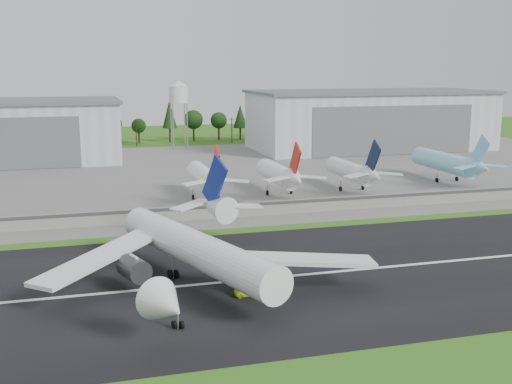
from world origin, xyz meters
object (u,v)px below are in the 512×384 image
object	(u,v)px
main_airliner	(196,258)
parked_jet_red_a	(207,178)
parked_jet_navy	(354,171)
parked_jet_red_b	(281,175)
ground_vehicle	(249,292)
parked_jet_skyblue	(450,163)

from	to	relation	value
main_airliner	parked_jet_red_a	distance (m)	68.73
parked_jet_red_a	parked_jet_navy	bearing A→B (deg)	-0.04
parked_jet_red_a	parked_jet_red_b	bearing A→B (deg)	-0.03
main_airliner	ground_vehicle	size ratio (longest dim) A/B	12.59
main_airliner	ground_vehicle	xyz separation A→B (m)	(7.00, -6.84, -4.16)
parked_jet_navy	parked_jet_skyblue	size ratio (longest dim) A/B	0.84
parked_jet_red_b	parked_jet_navy	bearing A→B (deg)	-0.05
main_airliner	parked_jet_skyblue	bearing A→B (deg)	-161.26
main_airliner	parked_jet_navy	world-z (taller)	main_airliner
parked_jet_red_b	parked_jet_navy	world-z (taller)	parked_jet_red_b
parked_jet_red_a	parked_jet_navy	world-z (taller)	parked_jet_red_a
ground_vehicle	parked_jet_red_b	world-z (taller)	parked_jet_red_b
main_airliner	parked_jet_red_b	bearing A→B (deg)	-137.58
parked_jet_red_b	parked_jet_skyblue	size ratio (longest dim) A/B	0.84
parked_jet_red_b	parked_jet_navy	distance (m)	22.02
parked_jet_navy	parked_jet_skyblue	world-z (taller)	parked_jet_skyblue
ground_vehicle	parked_jet_red_a	world-z (taller)	parked_jet_red_a
parked_jet_skyblue	ground_vehicle	bearing A→B (deg)	-137.45
ground_vehicle	parked_jet_navy	xyz separation A→B (m)	(51.45, 73.76, 5.18)
parked_jet_navy	ground_vehicle	bearing A→B (deg)	-124.89
parked_jet_red_a	main_airliner	bearing A→B (deg)	-103.00
main_airliner	parked_jet_skyblue	xyz separation A→B (m)	(92.89, 71.99, 1.34)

